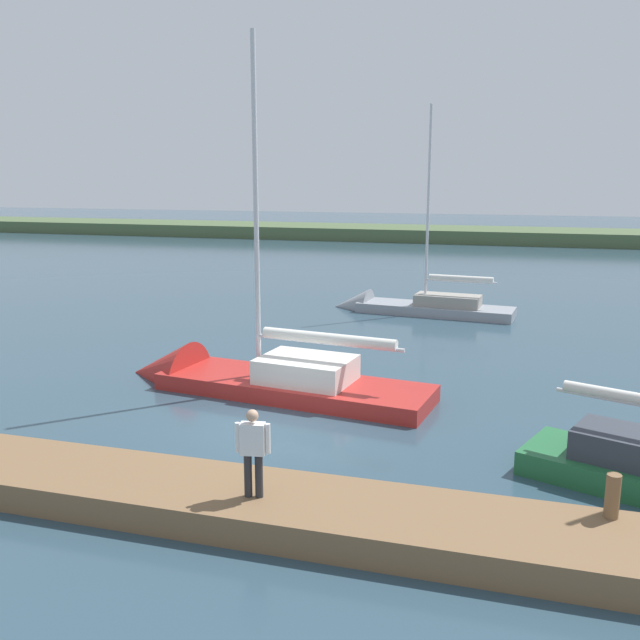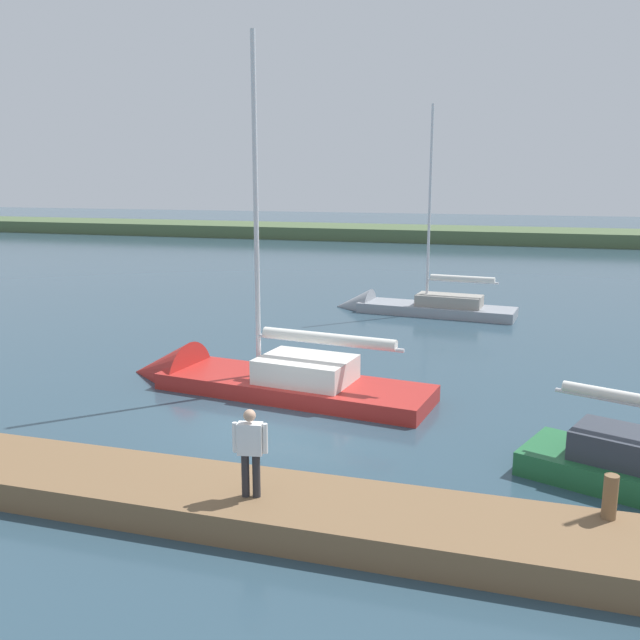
{
  "view_description": "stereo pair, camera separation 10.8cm",
  "coord_description": "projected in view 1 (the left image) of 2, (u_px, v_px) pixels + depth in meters",
  "views": [
    {
      "loc": [
        -5.6,
        15.08,
        6.09
      ],
      "look_at": [
        -0.17,
        -3.66,
        1.98
      ],
      "focal_mm": 38.37,
      "sensor_mm": 36.0,
      "label": 1
    },
    {
      "loc": [
        -5.7,
        15.05,
        6.09
      ],
      "look_at": [
        -0.17,
        -3.66,
        1.98
      ],
      "focal_mm": 38.37,
      "sensor_mm": 36.0,
      "label": 2
    }
  ],
  "objects": [
    {
      "name": "far_shoreline",
      "position": [
        458.0,
        241.0,
        65.91
      ],
      "size": [
        180.0,
        8.0,
        2.4
      ],
      "primitive_type": "cube",
      "color": "#4C603D",
      "rests_on": "ground_plane"
    },
    {
      "name": "sailboat_inner_slip",
      "position": [
        409.0,
        310.0,
        31.13
      ],
      "size": [
        8.4,
        2.75,
        10.03
      ],
      "rotation": [
        0.0,
        0.0,
        -0.11
      ],
      "color": "gray",
      "rests_on": "ground_plane"
    },
    {
      "name": "mooring_post_near",
      "position": [
        612.0,
        496.0,
        11.24
      ],
      "size": [
        0.24,
        0.24,
        0.76
      ],
      "primitive_type": "cylinder",
      "color": "brown",
      "rests_on": "dock_pier"
    },
    {
      "name": "ground_plane",
      "position": [
        272.0,
        427.0,
        16.95
      ],
      "size": [
        200.0,
        200.0,
        0.0
      ],
      "primitive_type": "plane",
      "color": "#2D4756"
    },
    {
      "name": "sailboat_outer_mooring",
      "position": [
        245.0,
        383.0,
        20.02
      ],
      "size": [
        9.75,
        3.58,
        11.02
      ],
      "rotation": [
        0.0,
        0.0,
        -0.13
      ],
      "color": "#B22823",
      "rests_on": "ground_plane"
    },
    {
      "name": "person_on_dock",
      "position": [
        253.0,
        448.0,
        11.86
      ],
      "size": [
        0.61,
        0.29,
        1.61
      ],
      "rotation": [
        0.0,
        0.0,
        1.75
      ],
      "color": "#28282D",
      "rests_on": "dock_pier"
    },
    {
      "name": "dock_pier",
      "position": [
        189.0,
        496.0,
        12.67
      ],
      "size": [
        20.96,
        2.12,
        0.56
      ],
      "primitive_type": "cube",
      "color": "brown",
      "rests_on": "ground_plane"
    }
  ]
}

